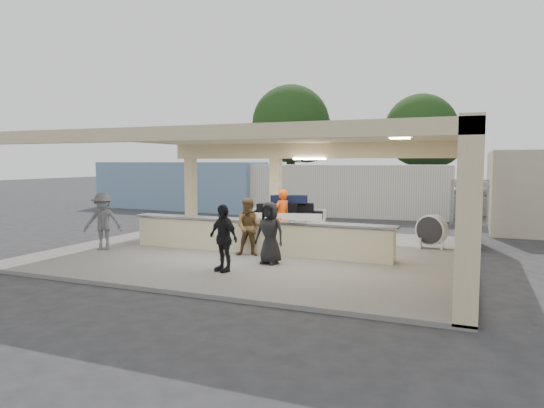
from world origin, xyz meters
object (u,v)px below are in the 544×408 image
at_px(passenger_d, 270,233).
at_px(car_dark, 476,201).
at_px(baggage_counter, 256,236).
at_px(luggage_cart, 285,215).
at_px(car_white_a, 482,202).
at_px(drum_fan, 432,230).
at_px(baggage_handler, 282,216).
at_px(passenger_b, 223,238).
at_px(container_white, 329,190).
at_px(container_blue, 179,186).
at_px(passenger_c, 103,221).
at_px(passenger_a, 249,227).

distance_m(passenger_d, car_dark, 17.24).
distance_m(baggage_counter, passenger_d, 1.64).
relative_size(luggage_cart, car_white_a, 0.54).
relative_size(baggage_counter, drum_fan, 7.81).
relative_size(drum_fan, baggage_handler, 0.59).
relative_size(passenger_b, container_white, 0.14).
relative_size(luggage_cart, passenger_b, 1.76).
xyz_separation_m(drum_fan, passenger_d, (-3.74, -3.99, 0.25)).
distance_m(car_white_a, car_dark, 1.62).
height_order(drum_fan, car_dark, car_dark).
bearing_deg(drum_fan, passenger_d, -110.89).
distance_m(luggage_cart, container_blue, 13.29).
distance_m(passenger_c, car_white_a, 18.44).
relative_size(passenger_c, car_white_a, 0.32).
bearing_deg(passenger_b, container_white, 118.02).
height_order(passenger_b, car_dark, passenger_b).
height_order(baggage_handler, container_white, container_white).
bearing_deg(passenger_c, drum_fan, -5.70).
xyz_separation_m(baggage_counter, passenger_c, (-4.49, -1.35, 0.38)).
height_order(luggage_cart, drum_fan, luggage_cart).
height_order(car_dark, container_blue, container_blue).
relative_size(passenger_b, car_dark, 0.41).
distance_m(baggage_handler, passenger_c, 5.61).
height_order(baggage_counter, baggage_handler, baggage_handler).
bearing_deg(car_white_a, baggage_handler, 154.25).
height_order(passenger_b, passenger_c, passenger_c).
height_order(baggage_counter, car_dark, car_dark).
relative_size(drum_fan, passenger_b, 0.64).
xyz_separation_m(luggage_cart, car_dark, (6.11, 12.62, -0.27)).
bearing_deg(passenger_c, car_white_a, 24.71).
distance_m(car_dark, container_white, 7.99).
distance_m(passenger_a, car_dark, 16.82).
relative_size(passenger_c, car_dark, 0.44).
bearing_deg(passenger_a, container_white, 79.35).
distance_m(luggage_cart, container_white, 9.00).
relative_size(passenger_d, container_blue, 0.15).
bearing_deg(container_white, drum_fan, -60.97).
xyz_separation_m(passenger_a, container_blue, (-10.14, 11.79, 0.45)).
bearing_deg(luggage_cart, container_blue, 127.26).
height_order(passenger_a, container_white, container_white).
xyz_separation_m(passenger_a, container_white, (-1.06, 12.03, 0.39)).
bearing_deg(baggage_handler, luggage_cart, -141.45).
bearing_deg(container_blue, container_white, 5.43).
distance_m(drum_fan, passenger_b, 6.88).
relative_size(luggage_cart, passenger_c, 1.67).
distance_m(luggage_cart, passenger_a, 3.09).
bearing_deg(baggage_handler, passenger_b, 28.40).
bearing_deg(luggage_cart, container_white, 84.28).
bearing_deg(container_white, car_dark, 23.38).
relative_size(baggage_handler, passenger_a, 1.08).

